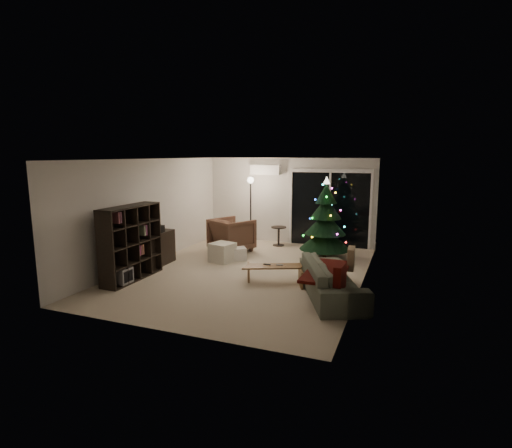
{
  "coord_description": "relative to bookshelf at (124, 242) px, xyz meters",
  "views": [
    {
      "loc": [
        3.3,
        -7.97,
        2.61
      ],
      "look_at": [
        0.1,
        0.3,
        1.05
      ],
      "focal_mm": 28.0,
      "sensor_mm": 36.0,
      "label": 1
    }
  ],
  "objects": [
    {
      "name": "cardboard_box_b",
      "position": [
        1.61,
        2.2,
        -0.63
      ],
      "size": [
        0.56,
        0.53,
        0.31
      ],
      "primitive_type": "cube",
      "rotation": [
        0.0,
        0.0,
        0.62
      ],
      "color": "white",
      "rests_on": "floor"
    },
    {
      "name": "cushion_a",
      "position": [
        4.55,
        1.13,
        -0.2
      ],
      "size": [
        0.16,
        0.44,
        0.43
      ],
      "primitive_type": "cube",
      "rotation": [
        0.0,
        0.0,
        0.09
      ],
      "color": "#756649",
      "rests_on": "sofa"
    },
    {
      "name": "side_table",
      "position": [
        2.1,
        4.1,
        -0.51
      ],
      "size": [
        0.58,
        0.58,
        0.55
      ],
      "primitive_type": "cylinder",
      "rotation": [
        0.0,
        0.0,
        -0.42
      ],
      "color": "black",
      "rests_on": "floor"
    },
    {
      "name": "remote_b",
      "position": [
        3.17,
        0.86,
        -0.4
      ],
      "size": [
        0.14,
        0.08,
        0.02
      ],
      "primitive_type": "cube",
      "rotation": [
        0.0,
        0.0,
        0.35
      ],
      "color": "slate",
      "rests_on": "coffee_table"
    },
    {
      "name": "cardboard_box_a",
      "position": [
        1.26,
        2.28,
        -0.62
      ],
      "size": [
        0.5,
        0.41,
        0.32
      ],
      "primitive_type": "cube",
      "rotation": [
        0.0,
        0.0,
        -0.16
      ],
      "color": "white",
      "rests_on": "floor"
    },
    {
      "name": "floor_lamp",
      "position": [
        1.37,
        3.74,
        0.18
      ],
      "size": [
        0.31,
        0.31,
        1.93
      ],
      "primitive_type": "cylinder",
      "color": "black",
      "rests_on": "floor"
    },
    {
      "name": "media_cabinet",
      "position": [
        0.0,
        0.99,
        -0.39
      ],
      "size": [
        0.52,
        1.28,
        0.79
      ],
      "primitive_type": "cube",
      "rotation": [
        0.0,
        0.0,
        0.04
      ],
      "color": "black",
      "rests_on": "floor"
    },
    {
      "name": "coffee_table",
      "position": [
        3.07,
        0.81,
        -0.59
      ],
      "size": [
        1.25,
        0.85,
        0.37
      ],
      "primitive_type": null,
      "rotation": [
        0.0,
        0.0,
        0.41
      ],
      "color": "brown",
      "rests_on": "floor"
    },
    {
      "name": "remote_a",
      "position": [
        2.92,
        0.81,
        -0.4
      ],
      "size": [
        0.15,
        0.04,
        0.02
      ],
      "primitive_type": "cube",
      "color": "black",
      "rests_on": "coffee_table"
    },
    {
      "name": "christmas_tree",
      "position": [
        3.62,
        3.19,
        0.25
      ],
      "size": [
        1.55,
        1.55,
        2.06
      ],
      "primitive_type": "cone",
      "rotation": [
        0.0,
        0.0,
        -0.25
      ],
      "color": "black",
      "rests_on": "floor"
    },
    {
      "name": "armchair",
      "position": [
        1.12,
        2.99,
        -0.33
      ],
      "size": [
        1.32,
        1.33,
        0.91
      ],
      "primitive_type": "imported",
      "rotation": [
        0.0,
        0.0,
        2.67
      ],
      "color": "brown",
      "rests_on": "floor"
    },
    {
      "name": "sofa_throw",
      "position": [
        4.2,
        0.48,
        -0.31
      ],
      "size": [
        0.69,
        1.6,
        0.05
      ],
      "primitive_type": "cube",
      "color": "#3F0803",
      "rests_on": "sofa"
    },
    {
      "name": "stereo",
      "position": [
        0.0,
        0.99,
        0.09
      ],
      "size": [
        0.4,
        0.47,
        0.17
      ],
      "primitive_type": "cube",
      "color": "black",
      "rests_on": "media_cabinet"
    },
    {
      "name": "sofa",
      "position": [
        4.3,
        0.48,
        -0.46
      ],
      "size": [
        1.68,
        2.38,
        0.65
      ],
      "primitive_type": "imported",
      "rotation": [
        0.0,
        0.0,
        1.98
      ],
      "color": "#50554B",
      "rests_on": "floor"
    },
    {
      "name": "room",
      "position": [
        2.71,
        2.83,
        0.24
      ],
      "size": [
        6.5,
        7.51,
        2.6
      ],
      "color": "beige",
      "rests_on": "ground"
    },
    {
      "name": "cushion_b",
      "position": [
        4.55,
        -0.17,
        -0.2
      ],
      "size": [
        0.16,
        0.43,
        0.43
      ],
      "primitive_type": "cube",
      "rotation": [
        0.0,
        0.0,
        -0.07
      ],
      "color": "#3F0803",
      "rests_on": "sofa"
    },
    {
      "name": "bookshelf",
      "position": [
        0.0,
        0.0,
        0.0
      ],
      "size": [
        0.87,
        1.61,
        1.56
      ],
      "primitive_type": null,
      "rotation": [
        0.0,
        0.0,
        -0.33
      ],
      "color": "black",
      "rests_on": "floor"
    },
    {
      "name": "ottoman",
      "position": [
        1.35,
        1.94,
        -0.55
      ],
      "size": [
        0.62,
        0.62,
        0.46
      ],
      "primitive_type": "cube",
      "rotation": [
        0.0,
        0.0,
        -0.24
      ],
      "color": "white",
      "rests_on": "floor"
    }
  ]
}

